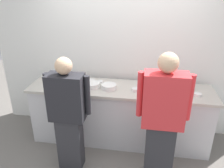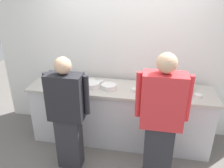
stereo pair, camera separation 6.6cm
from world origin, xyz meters
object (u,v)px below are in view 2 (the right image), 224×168
(ramekin_red_sauce, at_px, (135,90))
(sheet_tray, at_px, (66,82))
(squeeze_bottle_primary, at_px, (77,83))
(deli_cup, at_px, (191,87))
(ramekin_yellow_sauce, at_px, (92,81))
(ramekin_green_sauce, at_px, (198,95))
(plate_stack_front, at_px, (109,87))
(ramekin_orange_sauce, at_px, (100,82))
(chef_near_left, at_px, (67,113))
(plate_stack_rear, at_px, (92,85))
(mixing_bowl_steel, at_px, (176,88))
(chef_center, at_px, (161,120))

(ramekin_red_sauce, bearing_deg, sheet_tray, 174.05)
(squeeze_bottle_primary, bearing_deg, sheet_tray, 145.33)
(deli_cup, bearing_deg, ramekin_yellow_sauce, 178.87)
(ramekin_green_sauce, bearing_deg, plate_stack_front, 178.64)
(ramekin_yellow_sauce, bearing_deg, deli_cup, -1.13)
(sheet_tray, height_order, ramekin_orange_sauce, ramekin_orange_sauce)
(chef_near_left, relative_size, deli_cup, 16.47)
(plate_stack_rear, height_order, mixing_bowl_steel, mixing_bowl_steel)
(chef_near_left, xyz_separation_m, sheet_tray, (-0.28, 0.71, 0.10))
(chef_near_left, bearing_deg, ramekin_yellow_sauce, 82.99)
(ramekin_yellow_sauce, bearing_deg, chef_near_left, -97.01)
(chef_near_left, relative_size, ramekin_red_sauce, 16.65)
(ramekin_green_sauce, xyz_separation_m, ramekin_orange_sauce, (-1.42, 0.22, -0.00))
(plate_stack_front, bearing_deg, squeeze_bottle_primary, -170.60)
(plate_stack_rear, height_order, ramekin_red_sauce, plate_stack_rear)
(ramekin_red_sauce, bearing_deg, ramekin_green_sauce, -0.69)
(plate_stack_front, relative_size, ramekin_red_sauce, 2.31)
(plate_stack_rear, height_order, sheet_tray, plate_stack_rear)
(ramekin_orange_sauce, bearing_deg, chef_center, -42.88)
(sheet_tray, relative_size, ramekin_red_sauce, 4.61)
(sheet_tray, height_order, deli_cup, deli_cup)
(plate_stack_rear, xyz_separation_m, mixing_bowl_steel, (1.21, 0.06, 0.02))
(deli_cup, bearing_deg, ramekin_green_sauce, -72.86)
(plate_stack_rear, xyz_separation_m, ramekin_orange_sauce, (0.08, 0.17, -0.02))
(mixing_bowl_steel, bearing_deg, sheet_tray, 179.46)
(ramekin_green_sauce, bearing_deg, ramekin_red_sauce, 179.31)
(plate_stack_front, bearing_deg, mixing_bowl_steel, 4.66)
(chef_center, height_order, sheet_tray, chef_center)
(ramekin_orange_sauce, xyz_separation_m, ramekin_red_sauce, (0.56, -0.21, 0.01))
(plate_stack_rear, height_order, ramekin_orange_sauce, plate_stack_rear)
(plate_stack_front, distance_m, ramekin_green_sauce, 1.24)
(plate_stack_front, xyz_separation_m, plate_stack_rear, (-0.26, 0.02, 0.00))
(chef_near_left, xyz_separation_m, mixing_bowl_steel, (1.38, 0.69, 0.15))
(ramekin_orange_sauce, height_order, ramekin_yellow_sauce, ramekin_yellow_sauce)
(plate_stack_rear, relative_size, mixing_bowl_steel, 0.64)
(plate_stack_front, xyz_separation_m, ramekin_red_sauce, (0.38, -0.02, -0.01))
(deli_cup, bearing_deg, chef_near_left, -153.41)
(mixing_bowl_steel, xyz_separation_m, ramekin_orange_sauce, (-1.13, 0.11, -0.03))
(plate_stack_front, height_order, squeeze_bottle_primary, squeeze_bottle_primary)
(chef_center, height_order, squeeze_bottle_primary, chef_center)
(plate_stack_front, bearing_deg, sheet_tray, 172.41)
(mixing_bowl_steel, relative_size, sheet_tray, 0.80)
(sheet_tray, xyz_separation_m, ramekin_red_sauce, (1.08, -0.11, 0.01))
(ramekin_orange_sauce, distance_m, deli_cup, 1.35)
(plate_stack_front, xyz_separation_m, deli_cup, (1.18, 0.18, 0.01))
(ramekin_yellow_sauce, height_order, ramekin_red_sauce, ramekin_red_sauce)
(ramekin_green_sauce, bearing_deg, deli_cup, 107.14)
(plate_stack_front, height_order, plate_stack_rear, same)
(mixing_bowl_steel, distance_m, ramekin_red_sauce, 0.58)
(chef_near_left, xyz_separation_m, deli_cup, (1.60, 0.80, 0.14))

